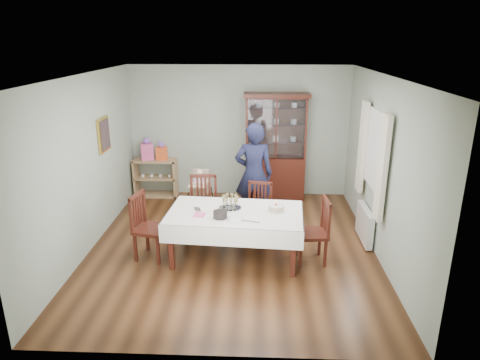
# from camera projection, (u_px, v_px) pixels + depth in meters

# --- Properties ---
(floor) EXTENTS (5.00, 5.00, 0.00)m
(floor) POSITION_uv_depth(u_px,v_px,m) (232.00, 247.00, 6.91)
(floor) COLOR #593319
(floor) RESTS_ON ground
(room_shell) EXTENTS (5.00, 5.00, 5.00)m
(room_shell) POSITION_uv_depth(u_px,v_px,m) (234.00, 136.00, 6.87)
(room_shell) COLOR #9EAA99
(room_shell) RESTS_ON floor
(dining_table) EXTENTS (2.08, 1.29, 0.76)m
(dining_table) POSITION_uv_depth(u_px,v_px,m) (235.00, 235.00, 6.45)
(dining_table) COLOR #461811
(dining_table) RESTS_ON floor
(china_cabinet) EXTENTS (1.30, 0.48, 2.18)m
(china_cabinet) POSITION_uv_depth(u_px,v_px,m) (275.00, 146.00, 8.66)
(china_cabinet) COLOR #461811
(china_cabinet) RESTS_ON floor
(sideboard) EXTENTS (0.90, 0.38, 0.80)m
(sideboard) POSITION_uv_depth(u_px,v_px,m) (156.00, 178.00, 9.01)
(sideboard) COLOR tan
(sideboard) RESTS_ON floor
(picture_frame) EXTENTS (0.04, 0.48, 0.58)m
(picture_frame) POSITION_uv_depth(u_px,v_px,m) (104.00, 135.00, 7.23)
(picture_frame) COLOR gold
(picture_frame) RESTS_ON room_shell
(window) EXTENTS (0.04, 1.02, 1.22)m
(window) POSITION_uv_depth(u_px,v_px,m) (376.00, 150.00, 6.61)
(window) COLOR white
(window) RESTS_ON room_shell
(curtain_left) EXTENTS (0.07, 0.30, 1.55)m
(curtain_left) POSITION_uv_depth(u_px,v_px,m) (382.00, 168.00, 6.06)
(curtain_left) COLOR silver
(curtain_left) RESTS_ON room_shell
(curtain_right) EXTENTS (0.07, 0.30, 1.55)m
(curtain_right) POSITION_uv_depth(u_px,v_px,m) (362.00, 147.00, 7.23)
(curtain_right) COLOR silver
(curtain_right) RESTS_ON room_shell
(radiator) EXTENTS (0.10, 0.80, 0.55)m
(radiator) POSITION_uv_depth(u_px,v_px,m) (365.00, 224.00, 7.01)
(radiator) COLOR white
(radiator) RESTS_ON floor
(chair_far_left) EXTENTS (0.50, 0.50, 1.04)m
(chair_far_left) POSITION_uv_depth(u_px,v_px,m) (204.00, 220.00, 7.17)
(chair_far_left) COLOR #461811
(chair_far_left) RESTS_ON floor
(chair_far_right) EXTENTS (0.49, 0.49, 0.94)m
(chair_far_right) POSITION_uv_depth(u_px,v_px,m) (258.00, 222.00, 7.14)
(chair_far_right) COLOR #461811
(chair_far_right) RESTS_ON floor
(chair_end_left) EXTENTS (0.55, 0.55, 1.02)m
(chair_end_left) POSITION_uv_depth(u_px,v_px,m) (151.00, 239.00, 6.50)
(chair_end_left) COLOR #461811
(chair_end_left) RESTS_ON floor
(chair_end_right) EXTENTS (0.49, 0.49, 0.99)m
(chair_end_right) POSITION_uv_depth(u_px,v_px,m) (312.00, 243.00, 6.38)
(chair_end_right) COLOR #461811
(chair_end_right) RESTS_ON floor
(woman) EXTENTS (0.69, 0.47, 1.84)m
(woman) POSITION_uv_depth(u_px,v_px,m) (254.00, 174.00, 7.53)
(woman) COLOR black
(woman) RESTS_ON floor
(high_chair) EXTENTS (0.47, 0.47, 0.94)m
(high_chair) POSITION_uv_depth(u_px,v_px,m) (200.00, 199.00, 7.91)
(high_chair) COLOR black
(high_chair) RESTS_ON floor
(champagne_tray) EXTENTS (0.33, 0.33, 0.20)m
(champagne_tray) POSITION_uv_depth(u_px,v_px,m) (230.00, 204.00, 6.43)
(champagne_tray) COLOR silver
(champagne_tray) RESTS_ON dining_table
(birthday_cake) EXTENTS (0.26, 0.26, 0.18)m
(birthday_cake) POSITION_uv_depth(u_px,v_px,m) (276.00, 208.00, 6.33)
(birthday_cake) COLOR white
(birthday_cake) RESTS_ON dining_table
(plate_stack_dark) EXTENTS (0.23, 0.23, 0.10)m
(plate_stack_dark) POSITION_uv_depth(u_px,v_px,m) (220.00, 215.00, 6.11)
(plate_stack_dark) COLOR black
(plate_stack_dark) RESTS_ON dining_table
(plate_stack_white) EXTENTS (0.26, 0.26, 0.09)m
(plate_stack_white) POSITION_uv_depth(u_px,v_px,m) (235.00, 217.00, 6.03)
(plate_stack_white) COLOR white
(plate_stack_white) RESTS_ON dining_table
(napkin_stack) EXTENTS (0.17, 0.17, 0.02)m
(napkin_stack) POSITION_uv_depth(u_px,v_px,m) (200.00, 215.00, 6.20)
(napkin_stack) COLOR #E15293
(napkin_stack) RESTS_ON dining_table
(cutlery) EXTENTS (0.15, 0.18, 0.01)m
(cutlery) POSITION_uv_depth(u_px,v_px,m) (195.00, 209.00, 6.41)
(cutlery) COLOR silver
(cutlery) RESTS_ON dining_table
(cake_knife) EXTENTS (0.26, 0.10, 0.01)m
(cake_knife) POSITION_uv_depth(u_px,v_px,m) (251.00, 222.00, 5.98)
(cake_knife) COLOR silver
(cake_knife) RESTS_ON dining_table
(gift_bag_pink) EXTENTS (0.29, 0.23, 0.47)m
(gift_bag_pink) POSITION_uv_depth(u_px,v_px,m) (147.00, 150.00, 8.80)
(gift_bag_pink) COLOR #E15293
(gift_bag_pink) RESTS_ON sideboard
(gift_bag_orange) EXTENTS (0.22, 0.17, 0.38)m
(gift_bag_orange) POSITION_uv_depth(u_px,v_px,m) (162.00, 152.00, 8.80)
(gift_bag_orange) COLOR #F45A26
(gift_bag_orange) RESTS_ON sideboard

